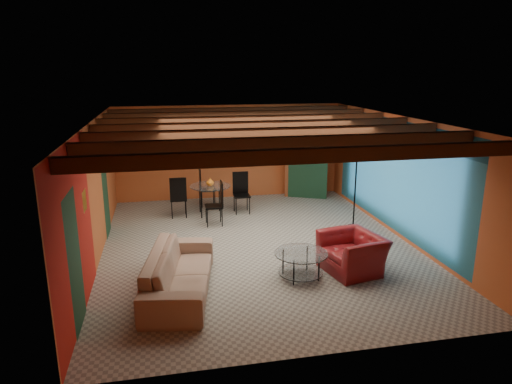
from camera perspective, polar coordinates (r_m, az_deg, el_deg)
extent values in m
cube|color=gray|center=(9.99, 0.23, -6.67)|extent=(6.50, 8.00, 0.01)
cube|color=silver|center=(9.33, 0.25, 8.91)|extent=(6.50, 8.00, 0.01)
cube|color=#B45429|center=(13.43, -3.28, 4.98)|extent=(6.50, 0.02, 2.70)
cube|color=#A91B13|center=(9.48, -19.37, -0.17)|extent=(0.02, 8.00, 2.70)
cube|color=#2B707C|center=(10.71, 17.53, 1.67)|extent=(0.02, 8.00, 2.70)
imported|color=#91705D|center=(8.02, -9.43, -9.72)|extent=(1.40, 2.65, 0.74)
imported|color=maroon|center=(8.88, 11.82, -7.40)|extent=(1.18, 1.28, 0.72)
cube|color=brown|center=(13.70, 6.09, 3.47)|extent=(1.22, 0.95, 1.93)
cube|color=black|center=(13.24, -7.15, 6.05)|extent=(1.05, 0.03, 0.65)
imported|color=#26661E|center=(13.51, 6.23, 8.43)|extent=(0.50, 0.46, 0.46)
imported|color=orange|center=(11.80, -5.75, 2.69)|extent=(0.24, 0.24, 0.20)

